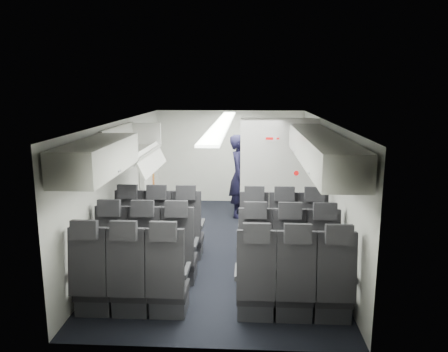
# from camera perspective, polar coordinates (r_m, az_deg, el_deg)

# --- Properties ---
(cabin_shell) EXTENTS (3.41, 6.01, 2.16)m
(cabin_shell) POSITION_cam_1_polar(r_m,az_deg,el_deg) (7.30, -0.17, -0.84)
(cabin_shell) COLOR black
(cabin_shell) RESTS_ON ground
(seat_row_front) EXTENTS (3.33, 0.56, 1.24)m
(seat_row_front) POSITION_cam_1_polar(r_m,az_deg,el_deg) (6.98, -0.42, -7.58)
(seat_row_front) COLOR black
(seat_row_front) RESTS_ON cabin_shell
(seat_row_mid) EXTENTS (3.33, 0.56, 1.24)m
(seat_row_mid) POSITION_cam_1_polar(r_m,az_deg,el_deg) (6.14, -0.95, -10.35)
(seat_row_mid) COLOR black
(seat_row_mid) RESTS_ON cabin_shell
(seat_row_rear) EXTENTS (3.33, 0.56, 1.24)m
(seat_row_rear) POSITION_cam_1_polar(r_m,az_deg,el_deg) (5.32, -1.65, -14.00)
(seat_row_rear) COLOR black
(seat_row_rear) RESTS_ON cabin_shell
(overhead_bin_left_rear) EXTENTS (0.53, 1.80, 0.40)m
(overhead_bin_left_rear) POSITION_cam_1_polar(r_m,az_deg,el_deg) (5.49, -16.19, 2.32)
(overhead_bin_left_rear) COLOR silver
(overhead_bin_left_rear) RESTS_ON cabin_shell
(overhead_bin_left_front_open) EXTENTS (0.64, 1.70, 0.72)m
(overhead_bin_left_front_open) POSITION_cam_1_polar(r_m,az_deg,el_deg) (7.17, -11.90, 3.67)
(overhead_bin_left_front_open) COLOR #9E9E93
(overhead_bin_left_front_open) RESTS_ON cabin_shell
(overhead_bin_right_rear) EXTENTS (0.53, 1.80, 0.40)m
(overhead_bin_right_rear) POSITION_cam_1_polar(r_m,az_deg,el_deg) (5.27, 13.91, 2.08)
(overhead_bin_right_rear) COLOR silver
(overhead_bin_right_rear) RESTS_ON cabin_shell
(overhead_bin_right_front) EXTENTS (0.53, 1.70, 0.40)m
(overhead_bin_right_front) POSITION_cam_1_polar(r_m,az_deg,el_deg) (6.98, 11.29, 4.50)
(overhead_bin_right_front) COLOR silver
(overhead_bin_right_front) RESTS_ON cabin_shell
(bulkhead_partition) EXTENTS (1.40, 0.15, 2.13)m
(bulkhead_partition) POSITION_cam_1_polar(r_m,az_deg,el_deg) (8.10, 7.10, -0.02)
(bulkhead_partition) COLOR silver
(bulkhead_partition) RESTS_ON cabin_shell
(galley_unit) EXTENTS (0.85, 0.52, 1.90)m
(galley_unit) POSITION_cam_1_polar(r_m,az_deg,el_deg) (10.00, 6.17, 1.52)
(galley_unit) COLOR #939399
(galley_unit) RESTS_ON cabin_shell
(boarding_door) EXTENTS (0.12, 1.27, 1.86)m
(boarding_door) POSITION_cam_1_polar(r_m,az_deg,el_deg) (9.07, -9.99, 0.39)
(boarding_door) COLOR silver
(boarding_door) RESTS_ON cabin_shell
(flight_attendant) EXTENTS (0.50, 0.68, 1.73)m
(flight_attendant) POSITION_cam_1_polar(r_m,az_deg,el_deg) (9.09, 2.04, 0.01)
(flight_attendant) COLOR black
(flight_attendant) RESTS_ON ground
(carry_on_bag) EXTENTS (0.44, 0.35, 0.24)m
(carry_on_bag) POSITION_cam_1_polar(r_m,az_deg,el_deg) (6.77, -12.82, 3.57)
(carry_on_bag) COLOR black
(carry_on_bag) RESTS_ON overhead_bin_left_front_open
(papers) EXTENTS (0.18, 0.10, 0.13)m
(papers) POSITION_cam_1_polar(r_m,az_deg,el_deg) (9.00, 3.25, 1.26)
(papers) COLOR white
(papers) RESTS_ON flight_attendant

